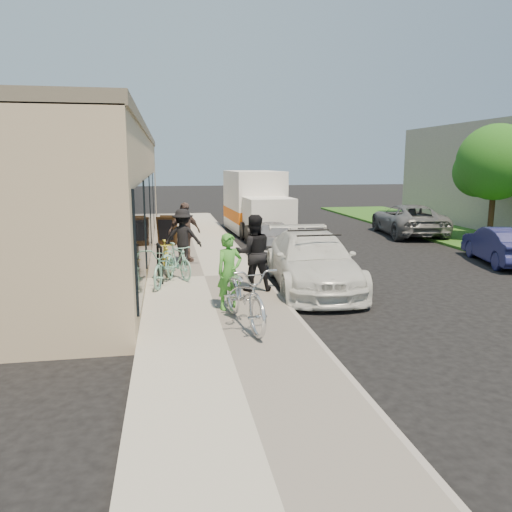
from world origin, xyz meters
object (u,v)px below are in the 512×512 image
far_car_gray (408,220)px  cruiser_bike_a (177,261)px  median_tree (494,165)px  cruiser_bike_b (165,266)px  bystander_b (184,232)px  sedan_white (312,261)px  moving_truck (256,206)px  man_standing (253,253)px  bystander_a (183,237)px  sandwich_board (167,230)px  cruiser_bike_c (166,257)px  woman_rider (229,272)px  sedan_silver (273,238)px  bike_rack (160,259)px  far_car_blue (501,245)px  tandem_bike (245,295)px

far_car_gray → cruiser_bike_a: size_ratio=3.20×
far_car_gray → median_tree: median_tree is taller
cruiser_bike_b → bystander_b: bystander_b is taller
sedan_white → cruiser_bike_a: bearing=167.3°
cruiser_bike_b → bystander_b: 2.97m
moving_truck → man_standing: size_ratio=3.18×
cruiser_bike_a → bystander_a: 1.76m
sandwich_board → cruiser_bike_c: size_ratio=0.72×
cruiser_bike_a → cruiser_bike_c: size_ratio=1.02×
sandwich_board → woman_rider: woman_rider is taller
sedan_silver → far_car_gray: (6.78, 3.61, 0.10)m
bike_rack → sedan_silver: sedan_silver is taller
sandwich_board → cruiser_bike_a: sandwich_board is taller
sandwich_board → sedan_white: size_ratio=0.22×
sedan_silver → cruiser_bike_b: sedan_silver is taller
moving_truck → bike_rack: bearing=-117.2°
far_car_blue → woman_rider: size_ratio=2.28×
woman_rider → sedan_white: bearing=18.6°
tandem_bike → moving_truck: bearing=69.5°
moving_truck → far_car_blue: (6.37, -7.97, -0.64)m
sandwich_board → bystander_b: bystander_b is taller
sandwich_board → far_car_blue: sandwich_board is taller
woman_rider → far_car_gray: bearing=27.1°
far_car_blue → sedan_silver: bearing=-9.5°
median_tree → man_standing: (-10.69, -6.53, -1.97)m
median_tree → cruiser_bike_b: 14.12m
sandwich_board → cruiser_bike_b: 6.06m
bystander_a → sedan_silver: bearing=-137.8°
bike_rack → woman_rider: 3.07m
bike_rack → cruiser_bike_a: (0.44, 0.32, -0.12)m
sandwich_board → sedan_white: bearing=-48.1°
sedan_white → cruiser_bike_b: size_ratio=2.77×
woman_rider → sandwich_board: bearing=77.0°
sedan_white → cruiser_bike_b: sedan_white is taller
far_car_blue → sedan_white: bearing=29.4°
bystander_b → sedan_white: bearing=-72.3°
bike_rack → sedan_silver: bearing=46.5°
far_car_blue → man_standing: 8.69m
cruiser_bike_a → sedan_silver: bearing=22.4°
bystander_a → cruiser_bike_a: bearing=92.8°
sedan_white → bystander_b: 4.51m
tandem_bike → cruiser_bike_b: tandem_bike is taller
bike_rack → sedan_white: 3.85m
sandwich_board → bystander_a: bearing=-70.0°
cruiser_bike_a → bystander_a: (0.22, 1.70, 0.37)m
sedan_white → bystander_a: 4.18m
woman_rider → cruiser_bike_b: woman_rider is taller
cruiser_bike_a → bystander_b: (0.28, 2.23, 0.45)m
far_car_blue → bystander_a: 9.88m
moving_truck → woman_rider: size_ratio=3.65×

